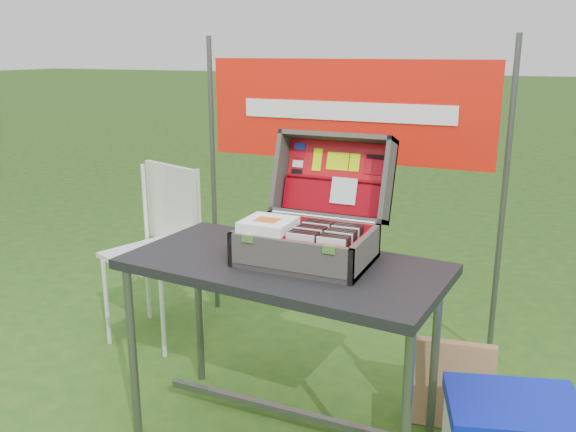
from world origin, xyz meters
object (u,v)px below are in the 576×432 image
at_px(chair, 152,256).
at_px(cardboard_box, 450,384).
at_px(suitcase, 312,202).
at_px(table, 284,352).

bearing_deg(chair, cardboard_box, 12.98).
distance_m(suitcase, cardboard_box, 1.04).
height_order(table, suitcase, suitcase).
relative_size(suitcase, chair, 0.54).
height_order(chair, cardboard_box, chair).
bearing_deg(cardboard_box, chair, 165.61).
bearing_deg(cardboard_box, suitcase, -162.08).
relative_size(table, suitcase, 2.43).
bearing_deg(cardboard_box, table, -157.56).
xyz_separation_m(table, cardboard_box, (0.64, 0.37, -0.20)).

